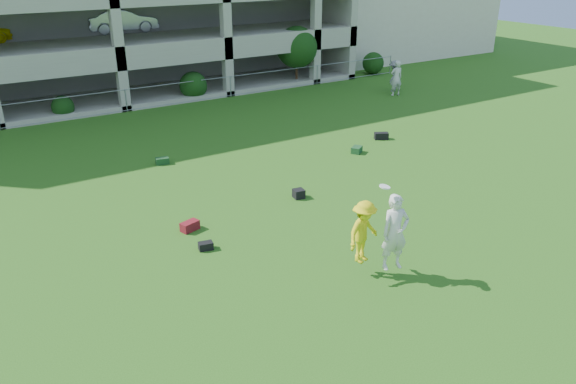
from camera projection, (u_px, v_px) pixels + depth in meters
ground at (360, 279)px, 14.32m from camera, size 100.00×100.00×0.00m
bystander_e at (396, 78)px, 31.89m from camera, size 0.80×0.61×1.98m
bystander_f at (394, 76)px, 32.89m from camera, size 1.33×1.18×1.78m
bag_red_a at (190, 226)px, 16.77m from camera, size 0.61×0.45×0.28m
bag_black_b at (206, 246)px, 15.71m from camera, size 0.44×0.32×0.22m
bag_green_c at (357, 150)px, 23.16m from camera, size 0.61×0.57×0.26m
crate_d at (299, 194)px, 18.96m from camera, size 0.40×0.40×0.30m
bag_black_e at (381, 136)px, 24.80m from camera, size 0.67×0.55×0.30m
bag_green_g at (162, 161)px, 21.96m from camera, size 0.55×0.39×0.25m
frisbee_contest at (376, 232)px, 14.03m from camera, size 1.60×1.26×2.33m
fence at (126, 100)px, 28.79m from camera, size 36.06×0.06×1.20m
shrub_row at (201, 71)px, 31.23m from camera, size 34.38×2.52×3.50m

